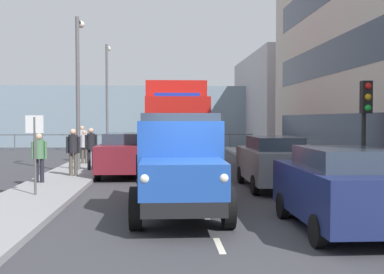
{
  "coord_description": "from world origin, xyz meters",
  "views": [
    {
      "loc": [
        1.0,
        10.02,
        2.3
      ],
      "look_at": [
        -0.32,
        -12.5,
        1.45
      ],
      "focal_mm": 45.2,
      "sensor_mm": 36.0,
      "label": 1
    }
  ],
  "objects_px": {
    "pedestrian_in_dark_coat": "(39,154)",
    "street_sign": "(35,141)",
    "pedestrian_couple_a": "(84,144)",
    "lamp_post_promenade": "(78,79)",
    "lamp_post_far": "(107,89)",
    "car_maroon_oppositeside_0": "(124,154)",
    "car_navy_kerbside_near": "(340,188)",
    "pedestrian_by_lamp": "(73,148)",
    "pedestrian_strolling": "(82,139)",
    "traffic_light_near": "(365,113)",
    "pedestrian_near_railing": "(91,145)",
    "truck_vintage_blue": "(180,167)",
    "lorry_cargo_red": "(175,124)",
    "car_grey_kerbside_1": "(273,161)"
  },
  "relations": [
    {
      "from": "pedestrian_in_dark_coat",
      "to": "street_sign",
      "type": "bearing_deg",
      "value": 101.91
    },
    {
      "from": "pedestrian_couple_a",
      "to": "lamp_post_promenade",
      "type": "relative_size",
      "value": 0.25
    },
    {
      "from": "pedestrian_in_dark_coat",
      "to": "lamp_post_far",
      "type": "xyz_separation_m",
      "value": [
        -0.58,
        -14.87,
        3.11
      ]
    },
    {
      "from": "car_maroon_oppositeside_0",
      "to": "lamp_post_promenade",
      "type": "bearing_deg",
      "value": -29.45
    },
    {
      "from": "pedestrian_in_dark_coat",
      "to": "lamp_post_promenade",
      "type": "xyz_separation_m",
      "value": [
        -0.6,
        -4.22,
        2.86
      ]
    },
    {
      "from": "car_navy_kerbside_near",
      "to": "street_sign",
      "type": "relative_size",
      "value": 1.82
    },
    {
      "from": "pedestrian_by_lamp",
      "to": "pedestrian_strolling",
      "type": "distance_m",
      "value": 7.76
    },
    {
      "from": "pedestrian_strolling",
      "to": "traffic_light_near",
      "type": "height_order",
      "value": "traffic_light_near"
    },
    {
      "from": "pedestrian_in_dark_coat",
      "to": "pedestrian_near_railing",
      "type": "relative_size",
      "value": 0.94
    },
    {
      "from": "truck_vintage_blue",
      "to": "car_maroon_oppositeside_0",
      "type": "relative_size",
      "value": 1.21
    },
    {
      "from": "lamp_post_far",
      "to": "car_navy_kerbside_near",
      "type": "bearing_deg",
      "value": 108.35
    },
    {
      "from": "pedestrian_in_dark_coat",
      "to": "street_sign",
      "type": "height_order",
      "value": "street_sign"
    },
    {
      "from": "pedestrian_near_railing",
      "to": "lorry_cargo_red",
      "type": "bearing_deg",
      "value": -165.19
    },
    {
      "from": "lamp_post_far",
      "to": "street_sign",
      "type": "height_order",
      "value": "lamp_post_far"
    },
    {
      "from": "car_maroon_oppositeside_0",
      "to": "lamp_post_far",
      "type": "height_order",
      "value": "lamp_post_far"
    },
    {
      "from": "car_navy_kerbside_near",
      "to": "traffic_light_near",
      "type": "height_order",
      "value": "traffic_light_near"
    },
    {
      "from": "lamp_post_promenade",
      "to": "truck_vintage_blue",
      "type": "bearing_deg",
      "value": 112.8
    },
    {
      "from": "car_grey_kerbside_1",
      "to": "car_maroon_oppositeside_0",
      "type": "bearing_deg",
      "value": -36.98
    },
    {
      "from": "pedestrian_couple_a",
      "to": "street_sign",
      "type": "height_order",
      "value": "street_sign"
    },
    {
      "from": "pedestrian_by_lamp",
      "to": "car_grey_kerbside_1",
      "type": "bearing_deg",
      "value": 158.9
    },
    {
      "from": "pedestrian_near_railing",
      "to": "pedestrian_by_lamp",
      "type": "bearing_deg",
      "value": 80.39
    },
    {
      "from": "pedestrian_by_lamp",
      "to": "lamp_post_promenade",
      "type": "height_order",
      "value": "lamp_post_promenade"
    },
    {
      "from": "car_maroon_oppositeside_0",
      "to": "pedestrian_by_lamp",
      "type": "height_order",
      "value": "pedestrian_by_lamp"
    },
    {
      "from": "car_grey_kerbside_1",
      "to": "pedestrian_near_railing",
      "type": "bearing_deg",
      "value": -35.85
    },
    {
      "from": "car_grey_kerbside_1",
      "to": "pedestrian_couple_a",
      "type": "xyz_separation_m",
      "value": [
        7.43,
        -7.82,
        0.19
      ]
    },
    {
      "from": "truck_vintage_blue",
      "to": "car_navy_kerbside_near",
      "type": "height_order",
      "value": "truck_vintage_blue"
    },
    {
      "from": "pedestrian_in_dark_coat",
      "to": "lamp_post_promenade",
      "type": "distance_m",
      "value": 5.14
    },
    {
      "from": "truck_vintage_blue",
      "to": "traffic_light_near",
      "type": "xyz_separation_m",
      "value": [
        -5.21,
        -1.82,
        1.29
      ]
    },
    {
      "from": "pedestrian_strolling",
      "to": "truck_vintage_blue",
      "type": "bearing_deg",
      "value": 107.74
    },
    {
      "from": "pedestrian_by_lamp",
      "to": "pedestrian_couple_a",
      "type": "relative_size",
      "value": 1.11
    },
    {
      "from": "traffic_light_near",
      "to": "lamp_post_far",
      "type": "bearing_deg",
      "value": -63.28
    },
    {
      "from": "street_sign",
      "to": "pedestrian_strolling",
      "type": "bearing_deg",
      "value": -86.61
    },
    {
      "from": "truck_vintage_blue",
      "to": "street_sign",
      "type": "bearing_deg",
      "value": -32.82
    },
    {
      "from": "pedestrian_strolling",
      "to": "traffic_light_near",
      "type": "distance_m",
      "value": 16.45
    },
    {
      "from": "pedestrian_near_railing",
      "to": "street_sign",
      "type": "xyz_separation_m",
      "value": [
        0.58,
        6.66,
        0.49
      ]
    },
    {
      "from": "pedestrian_by_lamp",
      "to": "pedestrian_couple_a",
      "type": "height_order",
      "value": "pedestrian_by_lamp"
    },
    {
      "from": "pedestrian_near_railing",
      "to": "pedestrian_strolling",
      "type": "relative_size",
      "value": 0.99
    },
    {
      "from": "pedestrian_strolling",
      "to": "car_navy_kerbside_near",
      "type": "bearing_deg",
      "value": 115.77
    },
    {
      "from": "lorry_cargo_red",
      "to": "car_navy_kerbside_near",
      "type": "xyz_separation_m",
      "value": [
        -3.08,
        11.85,
        -1.18
      ]
    },
    {
      "from": "pedestrian_by_lamp",
      "to": "lamp_post_promenade",
      "type": "xyz_separation_m",
      "value": [
        0.19,
        -2.34,
        2.79
      ]
    },
    {
      "from": "car_maroon_oppositeside_0",
      "to": "lamp_post_promenade",
      "type": "height_order",
      "value": "lamp_post_promenade"
    },
    {
      "from": "lorry_cargo_red",
      "to": "street_sign",
      "type": "xyz_separation_m",
      "value": [
        4.16,
        7.61,
        -0.39
      ]
    },
    {
      "from": "pedestrian_by_lamp",
      "to": "car_maroon_oppositeside_0",
      "type": "bearing_deg",
      "value": -146.7
    },
    {
      "from": "car_grey_kerbside_1",
      "to": "traffic_light_near",
      "type": "xyz_separation_m",
      "value": [
        -1.99,
        2.62,
        1.58
      ]
    },
    {
      "from": "lorry_cargo_red",
      "to": "pedestrian_near_railing",
      "type": "relative_size",
      "value": 4.64
    },
    {
      "from": "lorry_cargo_red",
      "to": "traffic_light_near",
      "type": "bearing_deg",
      "value": 121.18
    },
    {
      "from": "pedestrian_in_dark_coat",
      "to": "pedestrian_near_railing",
      "type": "distance_m",
      "value": 4.15
    },
    {
      "from": "pedestrian_strolling",
      "to": "lamp_post_far",
      "type": "xyz_separation_m",
      "value": [
        -0.74,
        -5.29,
        3.04
      ]
    },
    {
      "from": "pedestrian_by_lamp",
      "to": "lamp_post_far",
      "type": "relative_size",
      "value": 0.26
    },
    {
      "from": "lamp_post_far",
      "to": "lamp_post_promenade",
      "type": "bearing_deg",
      "value": 90.11
    }
  ]
}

